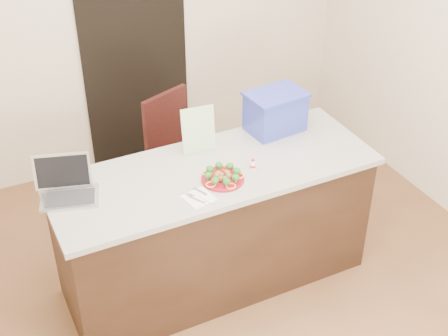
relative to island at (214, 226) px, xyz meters
name	(u,v)px	position (x,y,z in m)	size (l,w,h in m)	color
ground	(231,300)	(0.00, -0.25, -0.46)	(4.00, 4.00, 0.00)	brown
room_shell	(233,82)	(0.00, -0.25, 1.16)	(4.00, 4.00, 4.00)	white
doorway	(135,52)	(0.10, 1.73, 0.54)	(0.90, 0.02, 2.00)	black
island	(214,226)	(0.00, 0.00, 0.00)	(2.06, 0.76, 0.92)	black
plate	(223,179)	(0.00, -0.14, 0.47)	(0.26, 0.26, 0.02)	maroon
meatballs	(223,176)	(-0.01, -0.14, 0.49)	(0.10, 0.10, 0.04)	brown
broccoli	(223,173)	(0.00, -0.14, 0.51)	(0.22, 0.22, 0.04)	#144D15
pepper_rings	(223,177)	(0.00, -0.14, 0.48)	(0.26, 0.25, 0.01)	orange
napkin	(199,198)	(-0.21, -0.24, 0.46)	(0.16, 0.16, 0.01)	silver
fork	(195,197)	(-0.23, -0.23, 0.47)	(0.07, 0.14, 0.00)	#B9BABE
knife	(205,197)	(-0.18, -0.26, 0.47)	(0.05, 0.19, 0.01)	white
yogurt_bottle	(253,165)	(0.22, -0.11, 0.49)	(0.03, 0.03, 0.07)	white
laptop	(66,185)	(-0.88, 0.14, 0.52)	(0.38, 0.35, 0.23)	#B6B6BB
leaflet	(198,130)	(0.00, 0.23, 0.61)	(0.22, 0.00, 0.31)	white
blue_box	(275,111)	(0.58, 0.25, 0.60)	(0.41, 0.31, 0.28)	#2A359A
chair	(172,147)	(0.07, 0.91, 0.08)	(0.55, 0.56, 0.96)	#34110F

